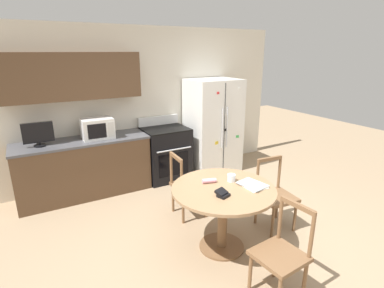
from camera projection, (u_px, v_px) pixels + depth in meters
name	position (u px, v px, depth m)	size (l,w,h in m)	color
ground_plane	(236.00, 248.00, 3.48)	(14.00, 14.00, 0.00)	#9E8466
back_wall	(131.00, 98.00, 5.07)	(5.20, 0.44, 2.60)	silver
kitchen_counter	(85.00, 168.00, 4.68)	(1.98, 0.64, 0.90)	brown
refrigerator	(213.00, 126.00, 5.59)	(0.91, 0.76, 1.71)	white
oven_range	(166.00, 153.00, 5.30)	(0.76, 0.68, 1.08)	black
microwave	(97.00, 128.00, 4.59)	(0.46, 0.35, 0.31)	white
countertop_tv	(38.00, 134.00, 4.20)	(0.41, 0.16, 0.35)	black
dining_table	(223.00, 201.00, 3.33)	(1.15, 1.15, 0.76)	#997551
dining_chair_near	(281.00, 254.00, 2.71)	(0.45, 0.45, 0.90)	brown
dining_chair_far	(187.00, 186.00, 4.07)	(0.44, 0.44, 0.90)	brown
dining_chair_right	(275.00, 196.00, 3.81)	(0.46, 0.46, 0.90)	brown
candle_glass	(231.00, 178.00, 3.44)	(0.09, 0.09, 0.08)	silver
folded_napkin	(209.00, 181.00, 3.39)	(0.17, 0.10, 0.05)	pink
wallet	(222.00, 194.00, 3.08)	(0.15, 0.16, 0.07)	black
mail_stack	(252.00, 185.00, 3.32)	(0.27, 0.34, 0.02)	white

